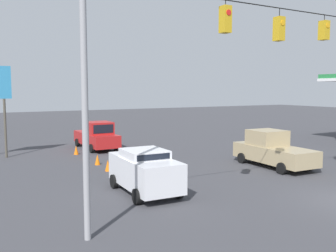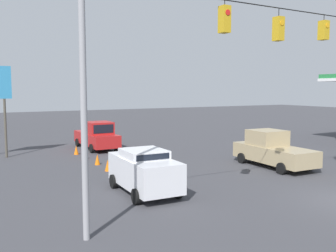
{
  "view_description": "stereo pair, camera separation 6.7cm",
  "coord_description": "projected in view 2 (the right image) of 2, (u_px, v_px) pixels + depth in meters",
  "views": [
    {
      "loc": [
        13.9,
        9.08,
        4.58
      ],
      "look_at": [
        1.33,
        -12.74,
        2.09
      ],
      "focal_mm": 40.0,
      "sensor_mm": 36.0,
      "label": 1
    },
    {
      "loc": [
        13.84,
        9.11,
        4.58
      ],
      "look_at": [
        1.33,
        -12.74,
        2.09
      ],
      "focal_mm": 40.0,
      "sensor_mm": 36.0,
      "label": 2
    }
  ],
  "objects": [
    {
      "name": "overhead_signal_span",
      "position": [
        321.0,
        67.0,
        16.05
      ],
      "size": [
        21.24,
        0.38,
        8.57
      ],
      "color": "#939399",
      "rests_on": "ground_plane"
    },
    {
      "name": "sedan_white_parked_shoulder",
      "position": [
        144.0,
        170.0,
        16.45
      ],
      "size": [
        2.26,
        4.35,
        1.94
      ],
      "color": "silver",
      "rests_on": "ground_plane"
    },
    {
      "name": "pickup_truck_tan_crossing_near",
      "position": [
        272.0,
        150.0,
        22.17
      ],
      "size": [
        2.47,
        5.37,
        2.12
      ],
      "color": "tan",
      "rests_on": "ground_plane"
    },
    {
      "name": "pickup_truck_red_withflow_far",
      "position": [
        97.0,
        136.0,
        28.68
      ],
      "size": [
        2.16,
        5.38,
        2.12
      ],
      "color": "red",
      "rests_on": "ground_plane"
    },
    {
      "name": "traffic_cone_nearest",
      "position": [
        144.0,
        182.0,
        17.19
      ],
      "size": [
        0.33,
        0.33,
        0.64
      ],
      "primitive_type": "cone",
      "color": "orange",
      "rests_on": "ground_plane"
    },
    {
      "name": "traffic_cone_second",
      "position": [
        121.0,
        172.0,
        19.17
      ],
      "size": [
        0.33,
        0.33,
        0.64
      ],
      "primitive_type": "cone",
      "color": "orange",
      "rests_on": "ground_plane"
    },
    {
      "name": "traffic_cone_third",
      "position": [
        108.0,
        165.0,
        20.93
      ],
      "size": [
        0.33,
        0.33,
        0.64
      ],
      "primitive_type": "cone",
      "color": "orange",
      "rests_on": "ground_plane"
    },
    {
      "name": "traffic_cone_fourth",
      "position": [
        97.0,
        160.0,
        22.66
      ],
      "size": [
        0.33,
        0.33,
        0.64
      ],
      "primitive_type": "cone",
      "color": "orange",
      "rests_on": "ground_plane"
    },
    {
      "name": "traffic_cone_fifth",
      "position": [
        85.0,
        154.0,
        24.5
      ],
      "size": [
        0.33,
        0.33,
        0.64
      ],
      "primitive_type": "cone",
      "color": "orange",
      "rests_on": "ground_plane"
    },
    {
      "name": "traffic_cone_farthest",
      "position": [
        76.0,
        150.0,
        26.24
      ],
      "size": [
        0.33,
        0.33,
        0.64
      ],
      "primitive_type": "cone",
      "color": "orange",
      "rests_on": "ground_plane"
    }
  ]
}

